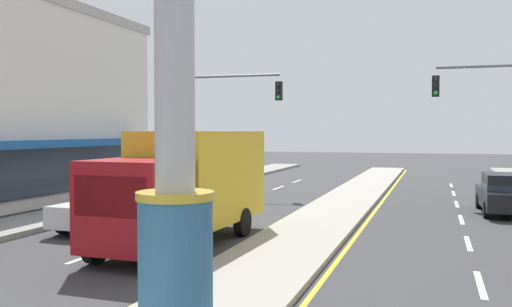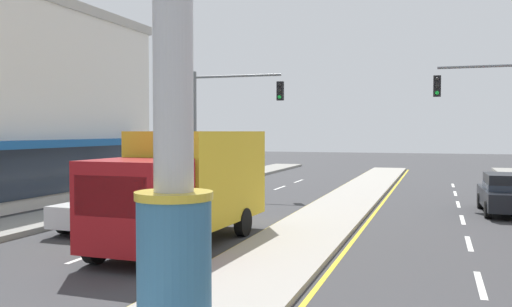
% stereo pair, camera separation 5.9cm
% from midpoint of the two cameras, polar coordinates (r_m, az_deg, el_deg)
% --- Properties ---
extents(median_strip, '(2.54, 52.00, 0.14)m').
position_cam_midpoint_polar(median_strip, '(21.48, 7.99, -5.91)').
color(median_strip, '#A39E93').
rests_on(median_strip, ground).
extents(sidewalk_left, '(2.44, 60.00, 0.18)m').
position_cam_midpoint_polar(sidewalk_left, '(23.05, -15.90, -5.37)').
color(sidewalk_left, gray).
rests_on(sidewalk_left, ground).
extents(lane_markings, '(9.28, 52.00, 0.01)m').
position_cam_midpoint_polar(lane_markings, '(20.18, 7.32, -6.63)').
color(lane_markings, silver).
rests_on(lane_markings, ground).
extents(district_sign, '(7.58, 1.17, 7.59)m').
position_cam_midpoint_polar(district_sign, '(8.44, -8.25, 10.74)').
color(district_sign, '#33668C').
rests_on(district_sign, median_strip).
extents(traffic_light_left_side, '(4.86, 0.46, 6.20)m').
position_cam_midpoint_polar(traffic_light_left_side, '(28.51, -2.96, 4.53)').
color(traffic_light_left_side, slate).
rests_on(traffic_light_left_side, ground).
extents(traffic_light_right_side, '(4.86, 0.46, 6.20)m').
position_cam_midpoint_polar(traffic_light_right_side, '(26.07, 24.28, 4.55)').
color(traffic_light_right_side, slate).
rests_on(traffic_light_right_side, ground).
extents(sedan_near_right_lane, '(1.96, 4.36, 1.53)m').
position_cam_midpoint_polar(sedan_near_right_lane, '(18.70, -14.18, -4.96)').
color(sedan_near_right_lane, white).
rests_on(sedan_near_right_lane, ground).
extents(sedan_far_right_lane, '(1.92, 4.34, 1.53)m').
position_cam_midpoint_polar(sedan_far_right_lane, '(23.15, 24.25, -3.71)').
color(sedan_far_right_lane, black).
rests_on(sedan_far_right_lane, ground).
extents(box_truck_near_left_lane, '(2.47, 6.98, 3.12)m').
position_cam_midpoint_polar(box_truck_near_left_lane, '(15.59, -6.87, -2.99)').
color(box_truck_near_left_lane, maroon).
rests_on(box_truck_near_left_lane, ground).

